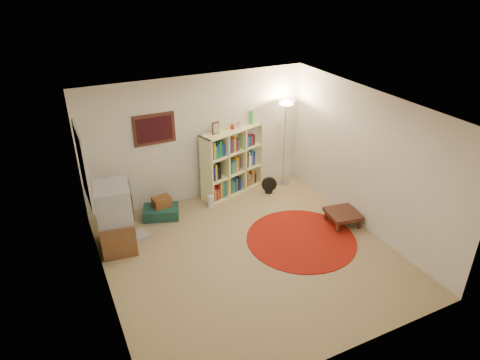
{
  "coord_description": "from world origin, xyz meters",
  "views": [
    {
      "loc": [
        -2.64,
        -5.06,
        4.35
      ],
      "look_at": [
        0.1,
        0.6,
        1.1
      ],
      "focal_mm": 32.0,
      "sensor_mm": 36.0,
      "label": 1
    }
  ],
  "objects_px": {
    "bookshelf": "(231,162)",
    "suitcase": "(161,212)",
    "side_table": "(343,214)",
    "tv_stand": "(116,218)",
    "floor_fan": "(269,185)",
    "floor_lamp": "(286,116)"
  },
  "relations": [
    {
      "from": "bookshelf",
      "to": "suitcase",
      "type": "bearing_deg",
      "value": 174.03
    },
    {
      "from": "floor_fan",
      "to": "floor_lamp",
      "type": "bearing_deg",
      "value": 50.2
    },
    {
      "from": "floor_fan",
      "to": "tv_stand",
      "type": "distance_m",
      "value": 3.27
    },
    {
      "from": "tv_stand",
      "to": "suitcase",
      "type": "distance_m",
      "value": 1.16
    },
    {
      "from": "floor_lamp",
      "to": "side_table",
      "type": "relative_size",
      "value": 2.89
    },
    {
      "from": "tv_stand",
      "to": "side_table",
      "type": "distance_m",
      "value": 4.01
    },
    {
      "from": "tv_stand",
      "to": "suitcase",
      "type": "relative_size",
      "value": 1.53
    },
    {
      "from": "tv_stand",
      "to": "suitcase",
      "type": "bearing_deg",
      "value": 40.29
    },
    {
      "from": "bookshelf",
      "to": "tv_stand",
      "type": "distance_m",
      "value": 2.68
    },
    {
      "from": "floor_fan",
      "to": "bookshelf",
      "type": "bearing_deg",
      "value": 172.16
    },
    {
      "from": "tv_stand",
      "to": "floor_fan",
      "type": "bearing_deg",
      "value": 16.95
    },
    {
      "from": "floor_lamp",
      "to": "floor_fan",
      "type": "xyz_separation_m",
      "value": [
        -0.48,
        -0.26,
        -1.36
      ]
    },
    {
      "from": "side_table",
      "to": "suitcase",
      "type": "bearing_deg",
      "value": 150.18
    },
    {
      "from": "side_table",
      "to": "floor_lamp",
      "type": "bearing_deg",
      "value": 94.67
    },
    {
      "from": "bookshelf",
      "to": "side_table",
      "type": "height_order",
      "value": "bookshelf"
    },
    {
      "from": "bookshelf",
      "to": "tv_stand",
      "type": "bearing_deg",
      "value": -177.83
    },
    {
      "from": "tv_stand",
      "to": "side_table",
      "type": "height_order",
      "value": "tv_stand"
    },
    {
      "from": "floor_lamp",
      "to": "suitcase",
      "type": "distance_m",
      "value": 3.14
    },
    {
      "from": "bookshelf",
      "to": "floor_lamp",
      "type": "height_order",
      "value": "floor_lamp"
    },
    {
      "from": "floor_fan",
      "to": "suitcase",
      "type": "bearing_deg",
      "value": -159.61
    },
    {
      "from": "floor_lamp",
      "to": "suitcase",
      "type": "relative_size",
      "value": 2.45
    },
    {
      "from": "suitcase",
      "to": "side_table",
      "type": "distance_m",
      "value": 3.39
    }
  ]
}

